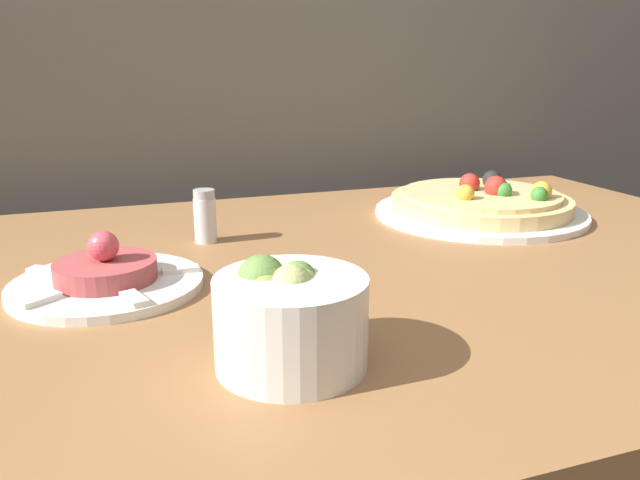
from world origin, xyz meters
TOP-DOWN VIEW (x-y plane):
  - dining_table at (0.00, 0.41)m, footprint 1.36×0.82m
  - pizza_plate at (0.33, 0.56)m, footprint 0.33×0.33m
  - tartare_plate at (-0.24, 0.42)m, footprint 0.20×0.20m
  - small_bowl at (-0.10, 0.18)m, footprint 0.12×0.12m
  - salt_shaker at (-0.10, 0.56)m, footprint 0.03×0.03m

SIDE VIEW (x-z plane):
  - dining_table at x=0.00m, z-range 0.28..1.02m
  - tartare_plate at x=-0.24m, z-range 0.72..0.79m
  - pizza_plate at x=0.33m, z-range 0.73..0.79m
  - salt_shaker at x=-0.10m, z-range 0.74..0.81m
  - small_bowl at x=-0.10m, z-range 0.74..0.83m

